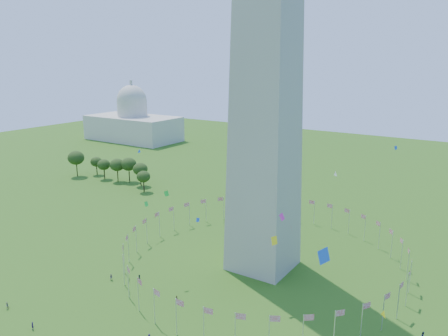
{
  "coord_description": "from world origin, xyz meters",
  "views": [
    {
      "loc": [
        55.06,
        -55.27,
        59.31
      ],
      "look_at": [
        -3.82,
        35.0,
        32.4
      ],
      "focal_mm": 35.0,
      "sensor_mm": 36.0,
      "label": 1
    }
  ],
  "objects": [
    {
      "name": "flag_ring",
      "position": [
        -0.0,
        50.0,
        4.5
      ],
      "size": [
        80.24,
        80.24,
        9.0
      ],
      "color": "silver",
      "rests_on": "ground"
    },
    {
      "name": "capitol_building",
      "position": [
        -180.0,
        180.0,
        23.0
      ],
      "size": [
        70.0,
        35.0,
        46.0
      ],
      "primitive_type": null,
      "color": "beige",
      "rests_on": "ground"
    },
    {
      "name": "kites_aloft",
      "position": [
        17.04,
        24.49,
        20.93
      ],
      "size": [
        103.11,
        70.11,
        32.54
      ],
      "color": "red",
      "rests_on": "ground"
    },
    {
      "name": "tree_line_west",
      "position": [
        -107.34,
        90.76,
        5.69
      ],
      "size": [
        55.71,
        15.72,
        13.13
      ],
      "color": "#304F1A",
      "rests_on": "ground"
    }
  ]
}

